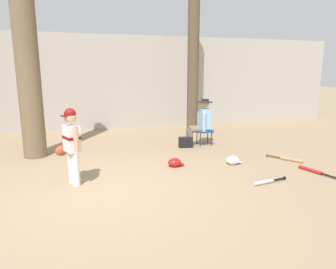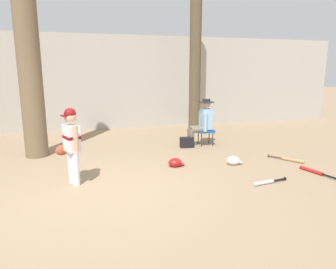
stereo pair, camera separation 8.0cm
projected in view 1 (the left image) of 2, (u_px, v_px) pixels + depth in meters
name	position (u px, v px, depth m)	size (l,w,h in m)	color
ground_plane	(108.00, 193.00, 4.74)	(60.00, 60.00, 0.00)	#937A5B
concrete_back_wall	(91.00, 83.00, 9.83)	(18.00, 0.36, 3.07)	#ADA89E
tree_near_player	(26.00, 46.00, 6.31)	(0.66, 0.66, 5.44)	brown
tree_behind_spectator	(193.00, 63.00, 9.33)	(0.47, 0.47, 4.79)	brown
young_ballplayer	(71.00, 142.00, 4.97)	(0.46, 0.55, 1.31)	white
folding_stool	(204.00, 131.00, 7.83)	(0.43, 0.43, 0.41)	#194C9E
seated_spectator	(201.00, 121.00, 7.75)	(0.67, 0.54, 1.20)	#6B6051
handbag_beside_stool	(186.00, 142.00, 7.61)	(0.34, 0.18, 0.26)	black
bat_wood_tan	(289.00, 159.00, 6.47)	(0.49, 0.69, 0.07)	tan
bat_aluminum_silver	(266.00, 182.00, 5.14)	(0.71, 0.18, 0.07)	#B7BCC6
bat_red_barrel	(313.00, 171.00, 5.71)	(0.24, 0.80, 0.07)	red
batting_helmet_red	(175.00, 163.00, 6.07)	(0.32, 0.25, 0.19)	#A81919
batting_helmet_white	(233.00, 160.00, 6.22)	(0.32, 0.25, 0.19)	silver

